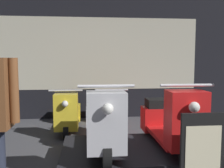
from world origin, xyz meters
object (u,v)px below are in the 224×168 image
Objects in this scene: scooter_display_left at (103,123)px; scooter_backrow_0 at (68,114)px; scooter_display_right at (170,121)px; scooter_backrow_1 at (109,113)px; price_sign_board at (202,161)px.

scooter_backrow_0 is (-0.57, 1.82, -0.26)m from scooter_display_left.
scooter_display_right reaches higher than scooter_backrow_0.
scooter_backrow_1 is at bearing 82.51° from scooter_display_left.
scooter_display_left is at bearing 180.00° from scooter_display_right.
price_sign_board is at bearing -47.74° from scooter_display_left.
scooter_backrow_1 is (-0.62, 1.82, -0.26)m from scooter_display_right.
scooter_display_right is 1.00× the size of scooter_backrow_0.
price_sign_board is at bearing -77.46° from scooter_backrow_1.
scooter_display_left is at bearing 132.26° from price_sign_board.
price_sign_board is at bearing -62.79° from scooter_backrow_0.
scooter_display_right is 1.94m from scooter_backrow_1.
scooter_backrow_0 is at bearing 107.25° from scooter_display_left.
scooter_display_left is 1.00× the size of scooter_backrow_1.
scooter_backrow_0 is 0.80m from scooter_backrow_1.
scooter_display_left is 1.71× the size of price_sign_board.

